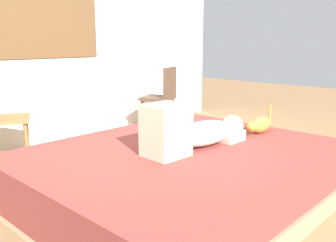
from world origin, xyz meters
name	(u,v)px	position (x,y,z in m)	size (l,w,h in m)	color
ground_plane	(187,216)	(0.00, 0.00, 0.00)	(16.00, 16.00, 0.00)	olive
back_wall_with_window	(11,14)	(0.01, 2.47, 1.46)	(6.40, 0.14, 2.90)	silver
bed	(179,179)	(0.06, 0.13, 0.22)	(2.16, 1.69, 0.45)	#997A56
person_lying	(195,132)	(0.16, 0.07, 0.56)	(0.94, 0.30, 0.34)	silver
cat	(260,125)	(0.84, -0.05, 0.51)	(0.36, 0.12, 0.21)	#C67A2D
chair_spare	(163,95)	(1.59, 1.77, 0.51)	(0.50, 0.50, 0.86)	#4C3828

